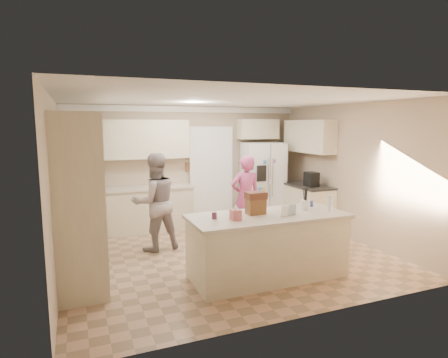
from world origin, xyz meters
name	(u,v)px	position (x,y,z in m)	size (l,w,h in m)	color
floor	(226,255)	(0.00, 0.00, -0.01)	(5.20, 4.60, 0.02)	#A77F5F
ceiling	(226,99)	(0.00, 0.00, 2.61)	(5.20, 4.60, 0.02)	white
wall_back	(187,165)	(0.00, 2.31, 1.30)	(5.20, 0.02, 2.60)	tan
wall_front	(305,207)	(0.00, -2.31, 1.30)	(5.20, 0.02, 2.60)	tan
wall_left	(55,189)	(-2.61, 0.00, 1.30)	(0.02, 4.60, 2.60)	tan
wall_right	(352,172)	(2.61, 0.00, 1.30)	(0.02, 4.60, 2.60)	tan
crown_back	(187,109)	(0.00, 2.26, 2.53)	(5.20, 0.08, 0.12)	white
pantry_bank	(78,194)	(-2.30, 0.20, 1.18)	(0.60, 2.60, 2.35)	beige
back_base_cab	(139,210)	(-1.15, 2.00, 0.44)	(2.20, 0.60, 0.88)	beige
back_countertop	(138,189)	(-1.15, 1.99, 0.90)	(2.24, 0.63, 0.04)	beige
back_upper_cab	(135,139)	(-1.15, 2.12, 1.90)	(2.20, 0.35, 0.80)	beige
doorway_opening	(211,175)	(0.55, 2.28, 1.05)	(0.90, 0.06, 2.10)	black
doorway_casing	(212,176)	(0.55, 2.24, 1.05)	(1.02, 0.03, 2.22)	white
wall_frame_upper	(189,154)	(0.02, 2.27, 1.55)	(0.15, 0.02, 0.20)	brown
wall_frame_lower	(189,166)	(0.02, 2.27, 1.28)	(0.15, 0.02, 0.20)	brown
refrigerator	(263,182)	(1.65, 1.85, 0.90)	(0.90, 0.70, 1.80)	white
fridge_seam	(270,184)	(1.65, 1.49, 0.90)	(0.01, 0.02, 1.78)	gray
fridge_dispenser	(262,173)	(1.43, 1.48, 1.15)	(0.22, 0.03, 0.35)	black
fridge_handle_l	(269,178)	(1.60, 1.48, 1.05)	(0.02, 0.02, 0.85)	silver
fridge_handle_r	(273,177)	(1.70, 1.48, 1.05)	(0.02, 0.02, 0.85)	silver
over_fridge_cab	(258,129)	(1.65, 2.12, 2.10)	(0.95, 0.35, 0.45)	beige
right_base_cab	(307,207)	(2.30, 1.00, 0.44)	(0.60, 1.20, 0.88)	beige
right_countertop	(307,186)	(2.29, 1.00, 0.90)	(0.63, 1.24, 0.04)	#2D2B28
right_upper_cab	(309,136)	(2.43, 1.20, 1.95)	(0.35, 1.50, 0.70)	beige
coffee_maker	(311,179)	(2.25, 0.80, 1.07)	(0.22, 0.28, 0.30)	black
island_base	(268,247)	(0.20, -1.10, 0.44)	(2.20, 0.90, 0.88)	beige
island_top	(268,216)	(0.20, -1.10, 0.90)	(2.28, 0.96, 0.05)	beige
utensil_crock	(305,205)	(0.85, -1.05, 1.00)	(0.13, 0.13, 0.15)	white
tissue_box	(236,215)	(-0.35, -1.20, 1.00)	(0.13, 0.13, 0.14)	#CF666B
tissue_plume	(236,207)	(-0.35, -1.20, 1.10)	(0.08, 0.08, 0.08)	white
dollhouse_body	(256,206)	(0.05, -1.00, 1.04)	(0.26, 0.18, 0.22)	brown
dollhouse_roof	(256,195)	(0.05, -1.00, 1.20)	(0.28, 0.20, 0.10)	#592D1E
jam_jar	(214,216)	(-0.60, -1.05, 0.97)	(0.07, 0.07, 0.09)	#59263F
greeting_card_a	(285,211)	(0.35, -1.30, 1.01)	(0.12, 0.01, 0.16)	white
greeting_card_b	(292,210)	(0.50, -1.25, 1.01)	(0.12, 0.01, 0.16)	silver
water_bottle	(330,203)	(1.15, -1.25, 1.04)	(0.07, 0.07, 0.24)	silver
shaker_salt	(308,204)	(1.02, -0.88, 0.97)	(0.05, 0.05, 0.09)	#424E96
shaker_pepper	(312,204)	(1.09, -0.88, 0.97)	(0.05, 0.05, 0.09)	#424E96
teen_boy	(155,202)	(-1.06, 0.70, 0.86)	(0.83, 0.65, 1.71)	gray
teen_girl	(245,197)	(0.70, 0.73, 0.81)	(0.59, 0.39, 1.62)	#C1487C
fridge_magnets	(270,184)	(1.65, 1.49, 0.90)	(0.76, 0.02, 1.44)	tan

